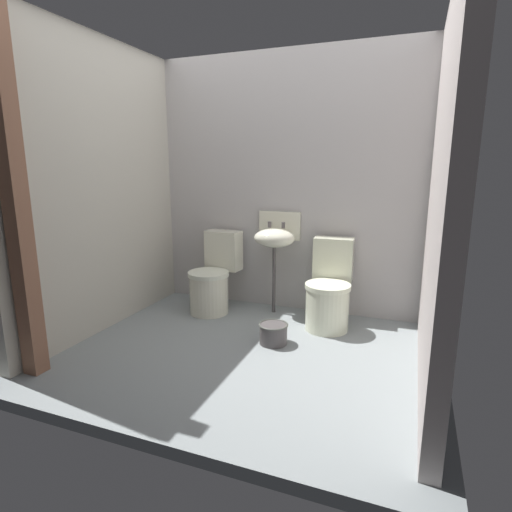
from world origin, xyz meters
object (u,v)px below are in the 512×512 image
object	(u,v)px
toilet_left	(213,279)
toilet_right	(329,292)
sink	(275,237)
bucket	(273,333)
wooden_door_post	(15,195)

from	to	relation	value
toilet_left	toilet_right	distance (m)	1.16
toilet_left	sink	xyz separation A→B (m)	(0.58, 0.19, 0.43)
toilet_left	bucket	world-z (taller)	toilet_left
toilet_left	sink	size ratio (longest dim) A/B	0.79
wooden_door_post	toilet_right	xyz separation A→B (m)	(1.76, 1.60, -0.92)
toilet_right	bucket	xyz separation A→B (m)	(-0.34, -0.54, -0.23)
sink	toilet_right	bearing A→B (deg)	-18.04
bucket	sink	bearing A→B (deg)	107.78
toilet_right	bucket	world-z (taller)	toilet_right
toilet_right	sink	bearing A→B (deg)	-21.07
wooden_door_post	toilet_right	world-z (taller)	wooden_door_post
bucket	wooden_door_post	bearing A→B (deg)	-143.52
wooden_door_post	toilet_left	size ratio (longest dim) A/B	3.19
wooden_door_post	sink	xyz separation A→B (m)	(1.19, 1.78, -0.49)
toilet_left	bucket	distance (m)	1.01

